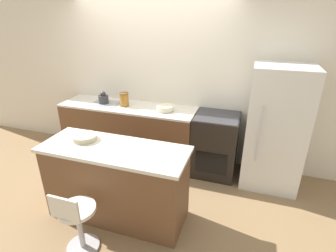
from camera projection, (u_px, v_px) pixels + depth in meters
The scene contains 11 objects.
ground_plane at pixel (140, 170), 4.13m from camera, with size 14.00×14.00×0.00m, color #8E704C.
wall_back at pixel (154, 79), 4.19m from camera, with size 8.00×0.06×2.60m.
back_counter at pixel (129, 132), 4.33m from camera, with size 2.19×0.62×0.93m.
kitchen_island at pixel (117, 182), 3.06m from camera, with size 1.67×0.63×0.92m.
oven_range at pixel (215, 145), 3.92m from camera, with size 0.63×0.63×0.93m.
refrigerator at pixel (275, 129), 3.52m from camera, with size 0.75×0.68×1.70m.
stool_chair at pixel (77, 221), 2.61m from camera, with size 0.37×0.37×0.77m.
kettle at pixel (103, 98), 4.21m from camera, with size 0.16×0.16×0.20m.
mixing_bowl at pixel (165, 108), 3.92m from camera, with size 0.26×0.26×0.07m.
canister_jar at pixel (124, 99), 4.09m from camera, with size 0.14×0.14×0.20m.
fruit_bowl at pixel (85, 137), 3.03m from camera, with size 0.28×0.28×0.06m.
Camera 1 is at (1.51, -3.19, 2.30)m, focal length 28.00 mm.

